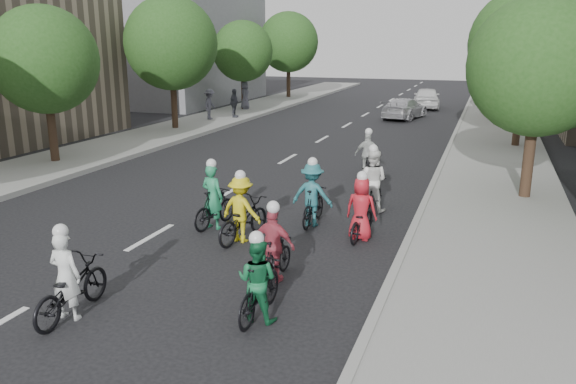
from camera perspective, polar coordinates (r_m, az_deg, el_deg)
The scene contains 28 objects.
ground at distance 14.25m, azimuth -13.80°, elevation -4.48°, with size 120.00×120.00×0.00m, color black.
sidewalk_left at distance 26.65m, azimuth -16.50°, elevation 4.59°, with size 4.00×80.00×0.15m, color gray.
curb_left at distance 25.55m, azimuth -12.94°, elevation 4.43°, with size 0.18×80.00×0.18m, color #999993.
sidewalk_right at distance 21.62m, azimuth 20.36°, elevation 1.90°, with size 4.00×80.00×0.15m, color gray.
curb_right at distance 21.66m, azimuth 15.22°, elevation 2.39°, with size 0.18×80.00×0.18m, color #999993.
bldg_sw at distance 45.68m, azimuth -11.71°, elevation 14.02°, with size 10.00×14.00×8.00m, color slate.
tree_l_2 at distance 23.30m, azimuth -23.50°, elevation 12.19°, with size 4.00×4.00×5.97m.
tree_l_3 at distance 30.52m, azimuth -11.80°, elevation 14.56°, with size 4.80×4.80×6.93m.
tree_l_4 at distance 38.51m, azimuth -4.61°, elevation 14.07°, with size 4.00×4.00×5.97m.
tree_l_5 at distance 46.85m, azimuth 0.05°, elevation 14.98°, with size 4.80×4.80×6.93m.
tree_r_0 at distance 17.77m, azimuth 24.15°, elevation 11.56°, with size 4.00×4.00×5.97m.
tree_r_1 at distance 26.74m, azimuth 23.02°, elevation 13.66°, with size 4.80×4.80×6.93m.
tree_r_2 at distance 35.74m, azimuth 22.27°, elevation 12.94°, with size 4.00×4.00×5.97m.
tree_r_3 at distance 44.73m, azimuth 21.97°, elevation 13.91°, with size 4.80×4.80×6.93m.
cyclist_0 at distance 10.56m, azimuth -21.28°, elevation -8.86°, with size 0.74×1.94×1.73m.
cyclist_1 at distance 9.79m, azimuth -3.01°, elevation -9.43°, with size 0.73×1.72×1.62m.
cyclist_2 at distance 13.48m, azimuth -4.68°, elevation -2.34°, with size 1.13×2.04×1.76m.
cyclist_3 at distance 11.24m, azimuth -1.39°, elevation -6.08°, with size 0.92×1.51×1.68m.
cyclist_4 at distance 13.70m, azimuth 7.46°, elevation -2.37°, with size 0.80×1.71×1.70m.
cyclist_5 at distance 14.52m, azimuth -7.53°, elevation -1.18°, with size 0.78×1.72×1.82m.
cyclist_6 at distance 16.01m, azimuth 8.54°, elevation 0.55°, with size 0.91×1.68×1.91m.
cyclist_7 at distance 14.55m, azimuth 2.52°, elevation -0.72°, with size 1.09×1.68×1.82m.
cyclist_8 at distance 20.15m, azimuth 8.14°, elevation 3.32°, with size 1.02×2.01×1.72m.
follow_car_lead at distance 35.51m, azimuth 11.74°, elevation 8.32°, with size 1.77×4.37×1.27m, color silver.
follow_car_trail at distance 41.39m, azimuth 13.89°, elevation 9.28°, with size 1.75×4.36×1.49m, color white.
spectator_0 at distance 33.68m, azimuth -7.94°, elevation 8.82°, with size 1.14×0.66×1.77m, color #4E4D59.
spectator_1 at distance 34.39m, azimuth -5.49°, elevation 8.98°, with size 1.01×0.42×1.72m, color #44464F.
spectator_2 at distance 38.62m, azimuth -4.40°, elevation 9.78°, with size 0.91×0.59×1.85m, color #4F4E5C.
Camera 1 is at (7.59, -11.11, 4.69)m, focal length 35.00 mm.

